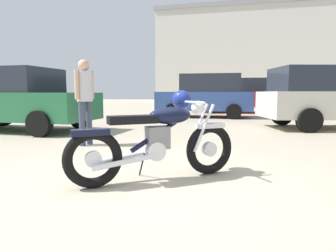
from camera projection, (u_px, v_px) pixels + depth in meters
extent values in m
plane|color=tan|center=(148.00, 187.00, 3.21)|extent=(80.00, 80.00, 0.00)
torus|color=black|center=(209.00, 149.00, 3.68)|extent=(0.60, 0.42, 0.64)
cylinder|color=silver|center=(209.00, 149.00, 3.68)|extent=(0.20, 0.16, 0.18)
torus|color=black|center=(93.00, 159.00, 3.13)|extent=(0.60, 0.42, 0.64)
cylinder|color=silver|center=(93.00, 159.00, 3.13)|extent=(0.20, 0.16, 0.18)
cube|color=silver|center=(210.00, 126.00, 3.64)|extent=(0.38, 0.30, 0.06)
cube|color=black|center=(90.00, 132.00, 3.09)|extent=(0.41, 0.32, 0.07)
cylinder|color=silver|center=(198.00, 127.00, 3.67)|extent=(0.26, 0.18, 0.58)
cylinder|color=silver|center=(204.00, 128.00, 3.53)|extent=(0.26, 0.18, 0.58)
sphere|color=silver|center=(198.00, 108.00, 3.55)|extent=(0.17, 0.17, 0.17)
cylinder|color=silver|center=(192.00, 102.00, 3.51)|extent=(0.34, 0.55, 0.03)
sphere|color=navy|center=(182.00, 100.00, 3.79)|extent=(0.25, 0.25, 0.25)
cylinder|color=black|center=(161.00, 131.00, 3.40)|extent=(0.68, 0.44, 0.47)
ellipsoid|color=black|center=(170.00, 116.00, 3.42)|extent=(0.56, 0.46, 0.20)
cube|color=black|center=(132.00, 120.00, 3.25)|extent=(0.57, 0.45, 0.09)
cube|color=slate|center=(157.00, 137.00, 3.39)|extent=(0.32, 0.29, 0.26)
cylinder|color=silver|center=(154.00, 150.00, 3.39)|extent=(0.29, 0.28, 0.22)
cylinder|color=silver|center=(120.00, 158.00, 3.35)|extent=(0.63, 0.41, 0.14)
cylinder|color=silver|center=(125.00, 162.00, 3.16)|extent=(0.63, 0.41, 0.14)
cylinder|color=black|center=(142.00, 165.00, 3.53)|extent=(0.14, 0.21, 0.33)
cylinder|color=#383D51|center=(82.00, 124.00, 5.61)|extent=(0.12, 0.12, 0.86)
cylinder|color=#383D51|center=(89.00, 123.00, 5.76)|extent=(0.12, 0.12, 0.86)
cylinder|color=#B2B2B7|center=(84.00, 86.00, 5.61)|extent=(0.30, 0.30, 0.58)
cylinder|color=tan|center=(77.00, 85.00, 5.44)|extent=(0.08, 0.08, 0.55)
cylinder|color=tan|center=(92.00, 85.00, 5.76)|extent=(0.08, 0.08, 0.55)
sphere|color=tan|center=(84.00, 65.00, 5.56)|extent=(0.22, 0.22, 0.22)
cylinder|color=black|center=(3.00, 116.00, 9.09)|extent=(0.64, 0.27, 0.62)
cylinder|color=black|center=(39.00, 124.00, 6.75)|extent=(0.64, 0.27, 0.62)
cylinder|color=black|center=(80.00, 118.00, 8.41)|extent=(0.64, 0.27, 0.62)
cube|color=#23663D|center=(18.00, 106.00, 7.88)|extent=(4.36, 2.17, 0.72)
cube|color=#232833|center=(16.00, 81.00, 7.81)|extent=(2.16, 1.77, 0.64)
cylinder|color=black|center=(172.00, 111.00, 11.68)|extent=(0.61, 0.21, 0.60)
cylinder|color=black|center=(179.00, 109.00, 13.28)|extent=(0.61, 0.21, 0.60)
cylinder|color=black|center=(234.00, 112.00, 11.24)|extent=(0.61, 0.21, 0.60)
cylinder|color=black|center=(232.00, 109.00, 12.84)|extent=(0.61, 0.21, 0.60)
cube|color=#2D4784|center=(204.00, 101.00, 12.22)|extent=(3.95, 1.78, 0.76)
cube|color=#232833|center=(210.00, 83.00, 12.09)|extent=(2.45, 1.60, 0.72)
cylinder|color=black|center=(282.00, 115.00, 9.24)|extent=(0.67, 0.31, 0.64)
cylinder|color=black|center=(309.00, 120.00, 7.49)|extent=(0.67, 0.31, 0.64)
cylinder|color=black|center=(213.00, 107.00, 14.37)|extent=(0.65, 0.25, 0.64)
cylinder|color=black|center=(214.00, 105.00, 16.08)|extent=(0.65, 0.25, 0.64)
cylinder|color=black|center=(277.00, 108.00, 13.76)|extent=(0.65, 0.25, 0.64)
cylinder|color=black|center=(271.00, 106.00, 15.47)|extent=(0.65, 0.25, 0.64)
cube|color=red|center=(243.00, 99.00, 14.88)|extent=(4.79, 2.02, 0.74)
cube|color=#232833|center=(250.00, 85.00, 14.74)|extent=(3.58, 1.79, 0.68)
cube|color=beige|center=(248.00, 58.00, 36.09)|extent=(22.06, 9.96, 10.56)
cube|color=gray|center=(249.00, 12.00, 35.46)|extent=(22.39, 10.28, 0.50)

